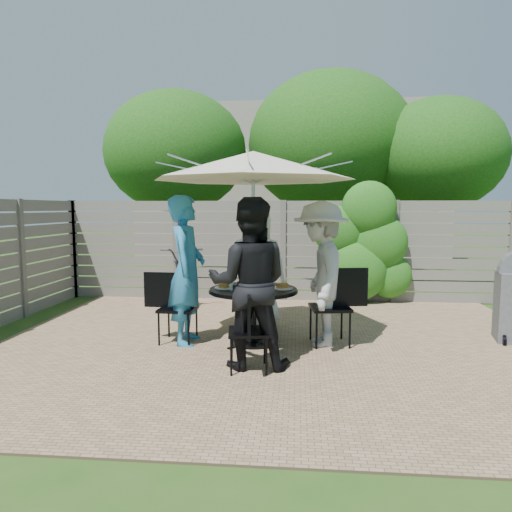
# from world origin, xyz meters

# --- Properties ---
(backyard_envelope) EXTENTS (60.00, 60.00, 5.00)m
(backyard_envelope) POSITION_xyz_m (0.09, 10.29, 2.61)
(backyard_envelope) COLOR #284C17
(backyard_envelope) RESTS_ON ground
(patio_table) EXTENTS (1.13, 1.13, 0.71)m
(patio_table) POSITION_xyz_m (-0.28, 0.24, 0.50)
(patio_table) COLOR black
(patio_table) RESTS_ON ground
(umbrella) EXTENTS (2.56, 2.56, 2.39)m
(umbrella) POSITION_xyz_m (-0.28, 0.24, 2.21)
(umbrella) COLOR silver
(umbrella) RESTS_ON ground
(chair_back) EXTENTS (0.46, 0.64, 0.85)m
(chair_back) POSITION_xyz_m (-0.33, 1.20, 0.26)
(chair_back) COLOR black
(chair_back) RESTS_ON ground
(person_back) EXTENTS (0.88, 0.59, 1.75)m
(person_back) POSITION_xyz_m (-0.32, 1.07, 0.88)
(person_back) COLOR silver
(person_back) RESTS_ON ground
(chair_left) EXTENTS (0.66, 0.45, 0.90)m
(chair_left) POSITION_xyz_m (-1.25, 0.20, 0.27)
(chair_left) COLOR black
(chair_left) RESTS_ON ground
(person_left) EXTENTS (0.47, 0.70, 1.87)m
(person_left) POSITION_xyz_m (-1.11, 0.20, 0.93)
(person_left) COLOR teal
(person_left) RESTS_ON ground
(chair_front) EXTENTS (0.46, 0.64, 0.86)m
(chair_front) POSITION_xyz_m (-0.24, -0.73, 0.26)
(chair_front) COLOR black
(chair_front) RESTS_ON ground
(person_front) EXTENTS (0.91, 0.73, 1.82)m
(person_front) POSITION_xyz_m (-0.25, -0.59, 0.91)
(person_front) COLOR black
(person_front) RESTS_ON ground
(chair_right) EXTENTS (0.73, 0.53, 0.97)m
(chair_right) POSITION_xyz_m (0.68, 0.28, 0.29)
(chair_right) COLOR black
(chair_right) RESTS_ON ground
(person_right) EXTENTS (0.71, 1.19, 1.79)m
(person_right) POSITION_xyz_m (0.55, 0.27, 0.90)
(person_right) COLOR #B7B6B2
(person_right) RESTS_ON ground
(plate_back) EXTENTS (0.26, 0.26, 0.06)m
(plate_back) POSITION_xyz_m (-0.30, 0.60, 0.74)
(plate_back) COLOR white
(plate_back) RESTS_ON patio_table
(plate_left) EXTENTS (0.26, 0.26, 0.06)m
(plate_left) POSITION_xyz_m (-0.64, 0.22, 0.74)
(plate_left) COLOR white
(plate_left) RESTS_ON patio_table
(plate_front) EXTENTS (0.26, 0.26, 0.06)m
(plate_front) POSITION_xyz_m (-0.27, -0.12, 0.74)
(plate_front) COLOR white
(plate_front) RESTS_ON patio_table
(plate_right) EXTENTS (0.26, 0.26, 0.06)m
(plate_right) POSITION_xyz_m (0.08, 0.25, 0.74)
(plate_right) COLOR white
(plate_right) RESTS_ON patio_table
(glass_back) EXTENTS (0.07, 0.07, 0.14)m
(glass_back) POSITION_xyz_m (-0.40, 0.49, 0.78)
(glass_back) COLOR silver
(glass_back) RESTS_ON patio_table
(glass_left) EXTENTS (0.07, 0.07, 0.14)m
(glass_left) POSITION_xyz_m (-0.54, 0.12, 0.78)
(glass_left) COLOR silver
(glass_left) RESTS_ON patio_table
(glass_front) EXTENTS (0.07, 0.07, 0.14)m
(glass_front) POSITION_xyz_m (-0.17, -0.02, 0.78)
(glass_front) COLOR silver
(glass_front) RESTS_ON patio_table
(syrup_jug) EXTENTS (0.09, 0.09, 0.16)m
(syrup_jug) POSITION_xyz_m (-0.35, 0.28, 0.79)
(syrup_jug) COLOR #59280C
(syrup_jug) RESTS_ON patio_table
(coffee_cup) EXTENTS (0.08, 0.08, 0.12)m
(coffee_cup) POSITION_xyz_m (-0.19, 0.46, 0.77)
(coffee_cup) COLOR #C6B293
(coffee_cup) RESTS_ON patio_table
(bicycle) EXTENTS (1.21, 2.10, 1.04)m
(bicycle) POSITION_xyz_m (-1.80, 2.60, 0.52)
(bicycle) COLOR #333338
(bicycle) RESTS_ON ground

